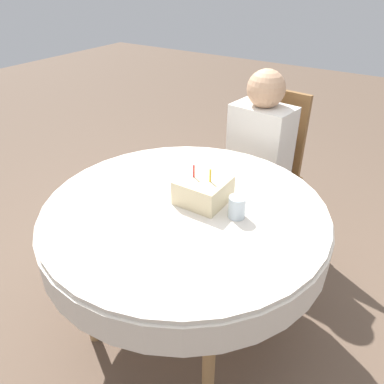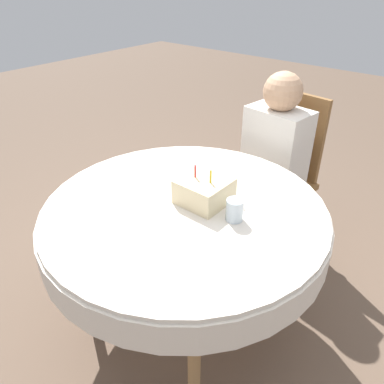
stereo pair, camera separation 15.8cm
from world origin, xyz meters
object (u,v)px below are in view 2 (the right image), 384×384
(birthday_cake, at_px, (204,191))
(drinking_glass, at_px, (235,210))
(chair, at_px, (280,170))
(person, at_px, (273,149))

(birthday_cake, bearing_deg, drinking_glass, -8.82)
(birthday_cake, bearing_deg, chair, 94.57)
(birthday_cake, xyz_separation_m, drinking_glass, (0.18, -0.03, -0.01))
(person, xyz_separation_m, birthday_cake, (0.08, -0.76, 0.10))
(drinking_glass, bearing_deg, person, 108.16)
(chair, bearing_deg, person, -90.00)
(person, bearing_deg, chair, 90.00)
(chair, distance_m, birthday_cake, 0.91)
(person, relative_size, birthday_cake, 5.73)
(chair, xyz_separation_m, person, (-0.01, -0.10, 0.18))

